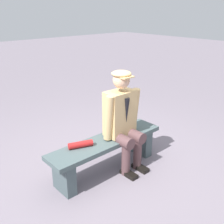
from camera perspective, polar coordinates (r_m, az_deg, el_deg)
name	(u,v)px	position (r m, az deg, el deg)	size (l,w,h in m)	color
ground_plane	(107,170)	(3.59, -1.08, -12.20)	(30.00, 30.00, 0.00)	slate
bench	(107,149)	(3.43, -1.11, -7.93)	(1.61, 0.38, 0.44)	#455557
seated_man	(123,118)	(3.36, 2.31, -1.24)	(0.55, 0.53, 1.29)	tan
rolled_magazine	(81,144)	(3.19, -6.74, -6.91)	(0.08, 0.08, 0.29)	#B21E1E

